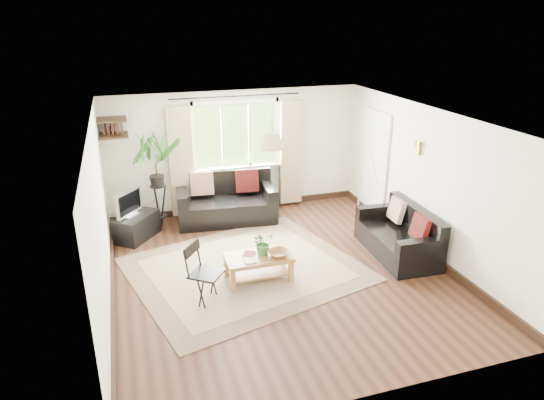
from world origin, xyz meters
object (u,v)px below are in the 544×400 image
object	(u,v)px
coffee_table	(258,268)
palm_stand	(157,182)
sofa_back	(226,199)
tv_stand	(137,226)
folding_chair	(207,275)
sofa_right	(398,233)

from	to	relation	value
coffee_table	palm_stand	size ratio (longest dim) A/B	0.56
sofa_back	coffee_table	xyz separation A→B (m)	(-0.04, -2.35, -0.23)
tv_stand	folding_chair	bearing A→B (deg)	-122.76
sofa_right	tv_stand	distance (m)	4.51
tv_stand	palm_stand	bearing A→B (deg)	-8.38
sofa_right	palm_stand	size ratio (longest dim) A/B	0.92
coffee_table	sofa_right	bearing A→B (deg)	2.77
sofa_right	folding_chair	world-z (taller)	folding_chair
palm_stand	tv_stand	bearing A→B (deg)	-136.86
sofa_back	tv_stand	xyz separation A→B (m)	(-1.69, -0.30, -0.21)
sofa_back	sofa_right	world-z (taller)	sofa_back
sofa_right	coffee_table	size ratio (longest dim) A/B	1.64
sofa_right	folding_chair	bearing A→B (deg)	-78.71
sofa_back	coffee_table	size ratio (longest dim) A/B	1.89
sofa_right	tv_stand	size ratio (longest dim) A/B	1.96
sofa_back	folding_chair	bearing A→B (deg)	-102.04
tv_stand	palm_stand	distance (m)	0.90
sofa_back	palm_stand	xyz separation A→B (m)	(-1.24, 0.12, 0.44)
sofa_back	coffee_table	world-z (taller)	sofa_back
sofa_back	folding_chair	world-z (taller)	sofa_back
tv_stand	palm_stand	world-z (taller)	palm_stand
palm_stand	folding_chair	distance (m)	2.89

